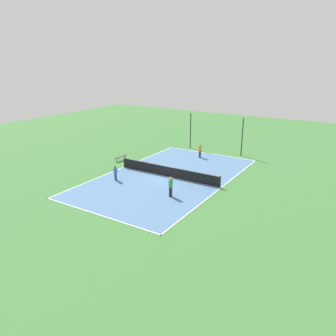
{
  "coord_description": "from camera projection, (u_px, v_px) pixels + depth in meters",
  "views": [
    {
      "loc": [
        16.02,
        -25.54,
        10.87
      ],
      "look_at": [
        0.0,
        0.0,
        0.9
      ],
      "focal_mm": 35.0,
      "sensor_mm": 36.0,
      "label": 1
    }
  ],
  "objects": [
    {
      "name": "court_surface",
      "position": [
        168.0,
        177.0,
        32.04
      ],
      "size": [
        11.28,
        19.67,
        0.02
      ],
      "color": "#4C729E",
      "rests_on": "ground_plane"
    },
    {
      "name": "player_near_blue",
      "position": [
        115.0,
        172.0,
        30.82
      ],
      "size": [
        0.93,
        0.85,
        1.43
      ],
      "rotation": [
        0.0,
        0.0,
        5.59
      ],
      "color": "navy",
      "rests_on": "court_surface"
    },
    {
      "name": "ground_plane",
      "position": [
        168.0,
        177.0,
        32.04
      ],
      "size": [
        80.0,
        80.0,
        0.0
      ],
      "primitive_type": "plane",
      "color": "#3D7538"
    },
    {
      "name": "tennis_ball_far_baseline",
      "position": [
        174.0,
        159.0,
        37.67
      ],
      "size": [
        0.07,
        0.07,
        0.07
      ],
      "primitive_type": "sphere",
      "color": "#CCE033",
      "rests_on": "court_surface"
    },
    {
      "name": "tennis_ball_near_net",
      "position": [
        152.0,
        220.0,
        23.32
      ],
      "size": [
        0.07,
        0.07,
        0.07
      ],
      "primitive_type": "sphere",
      "color": "#CCE033",
      "rests_on": "court_surface"
    },
    {
      "name": "bench",
      "position": [
        121.0,
        157.0,
        37.18
      ],
      "size": [
        0.36,
        1.86,
        0.45
      ],
      "rotation": [
        0.0,
        0.0,
        1.57
      ],
      "color": "#333338",
      "rests_on": "ground_plane"
    },
    {
      "name": "player_center_orange",
      "position": [
        200.0,
        150.0,
        38.01
      ],
      "size": [
        0.42,
        0.42,
        1.63
      ],
      "rotation": [
        0.0,
        0.0,
        1.74
      ],
      "color": "navy",
      "rests_on": "court_surface"
    },
    {
      "name": "player_far_green",
      "position": [
        171.0,
        185.0,
        27.05
      ],
      "size": [
        0.43,
        0.43,
        1.73
      ],
      "rotation": [
        0.0,
        0.0,
        4.94
      ],
      "color": "black",
      "rests_on": "court_surface"
    },
    {
      "name": "tennis_net",
      "position": [
        168.0,
        171.0,
        31.85
      ],
      "size": [
        11.08,
        0.1,
        1.11
      ],
      "color": "black",
      "rests_on": "court_surface"
    },
    {
      "name": "tennis_ball_right_alley",
      "position": [
        117.0,
        215.0,
        23.95
      ],
      "size": [
        0.07,
        0.07,
        0.07
      ],
      "primitive_type": "sphere",
      "color": "#CCE033",
      "rests_on": "court_surface"
    },
    {
      "name": "fence_post_back_left",
      "position": [
        191.0,
        131.0,
        41.84
      ],
      "size": [
        0.12,
        0.12,
        4.51
      ],
      "color": "black",
      "rests_on": "ground_plane"
    },
    {
      "name": "tennis_ball_midcourt",
      "position": [
        175.0,
        201.0,
        26.42
      ],
      "size": [
        0.07,
        0.07,
        0.07
      ],
      "primitive_type": "sphere",
      "color": "#CCE033",
      "rests_on": "court_surface"
    },
    {
      "name": "fence_post_back_right",
      "position": [
        242.0,
        137.0,
        38.37
      ],
      "size": [
        0.12,
        0.12,
        4.51
      ],
      "color": "black",
      "rests_on": "ground_plane"
    }
  ]
}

